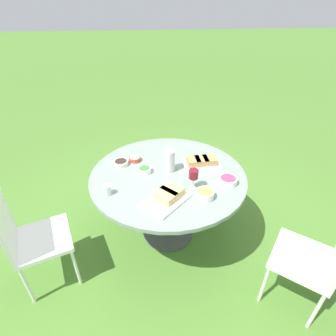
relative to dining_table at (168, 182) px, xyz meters
The scene contains 14 objects.
ground_plane 0.66m from the dining_table, ahead, with size 40.00×40.00×0.00m, color #4C7A2D.
dining_table is the anchor object (origin of this frame).
chair_near_left 1.21m from the dining_table, 19.65° to the left, with size 0.54×0.56×0.89m.
chair_near_right 1.30m from the dining_table, 140.01° to the left, with size 0.60×0.61×0.89m.
water_pitcher 0.21m from the dining_table, 112.49° to the right, with size 0.10×0.09×0.20m.
wine_glass 0.38m from the dining_table, 127.83° to the left, with size 0.08×0.08×0.18m.
platter_bread_main 0.37m from the dining_table, 162.07° to the right, with size 0.34×0.21×0.08m.
platter_charcuterie 0.38m from the dining_table, 83.41° to the left, with size 0.43×0.43×0.08m.
bowl_fries 0.46m from the dining_table, 124.99° to the left, with size 0.14×0.14×0.06m.
bowl_salad 0.25m from the dining_table, 12.55° to the right, with size 0.12×0.12×0.05m.
bowl_olives 0.48m from the dining_table, 24.72° to the right, with size 0.14×0.14×0.04m.
bowl_dip_red 0.54m from the dining_table, 158.64° to the left, with size 0.16×0.16×0.05m.
bowl_dip_cream 0.41m from the dining_table, 40.53° to the right, with size 0.11×0.11×0.04m.
cup_water_near 0.58m from the dining_table, 25.09° to the left, with size 0.06×0.06×0.09m.
Camera 1 is at (0.21, 1.93, 2.09)m, focal length 28.00 mm.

